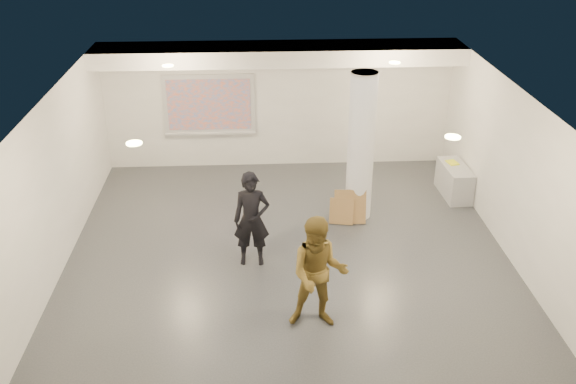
{
  "coord_description": "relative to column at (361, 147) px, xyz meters",
  "views": [
    {
      "loc": [
        -0.54,
        -9.71,
        6.23
      ],
      "look_at": [
        0.0,
        0.4,
        1.25
      ],
      "focal_mm": 40.0,
      "sensor_mm": 36.0,
      "label": 1
    }
  ],
  "objects": [
    {
      "name": "wall_right",
      "position": [
        2.5,
        -1.8,
        0.0
      ],
      "size": [
        0.01,
        9.0,
        3.0
      ],
      "primitive_type": "cube",
      "color": "silver",
      "rests_on": "floor"
    },
    {
      "name": "column",
      "position": [
        0.0,
        0.0,
        0.0
      ],
      "size": [
        0.52,
        0.52,
        3.0
      ],
      "primitive_type": "cylinder",
      "color": "white",
      "rests_on": "floor"
    },
    {
      "name": "wall_front",
      "position": [
        -1.5,
        -6.3,
        0.0
      ],
      "size": [
        8.0,
        0.01,
        3.0
      ],
      "primitive_type": "cube",
      "color": "silver",
      "rests_on": "floor"
    },
    {
      "name": "downlight_nw",
      "position": [
        -3.7,
        0.7,
        1.48
      ],
      "size": [
        0.22,
        0.22,
        0.02
      ],
      "primitive_type": "cylinder",
      "color": "#F7F18D",
      "rests_on": "ceiling"
    },
    {
      "name": "downlight_sw",
      "position": [
        -3.7,
        -3.3,
        1.48
      ],
      "size": [
        0.22,
        0.22,
        0.02
      ],
      "primitive_type": "cylinder",
      "color": "#F7F18D",
      "rests_on": "ceiling"
    },
    {
      "name": "man",
      "position": [
        -1.15,
        -3.5,
        -0.58
      ],
      "size": [
        0.95,
        0.77,
        1.84
      ],
      "primitive_type": "imported",
      "rotation": [
        0.0,
        0.0,
        -0.09
      ],
      "color": "olive",
      "rests_on": "floor"
    },
    {
      "name": "projection_screen",
      "position": [
        -3.1,
        2.65,
        0.03
      ],
      "size": [
        2.1,
        0.13,
        1.42
      ],
      "color": "silver",
      "rests_on": "wall_back"
    },
    {
      "name": "floor",
      "position": [
        -1.5,
        -1.8,
        -1.5
      ],
      "size": [
        8.0,
        9.0,
        0.01
      ],
      "primitive_type": "cube",
      "color": "#35383C",
      "rests_on": "ground"
    },
    {
      "name": "downlight_se",
      "position": [
        0.7,
        -3.3,
        1.48
      ],
      "size": [
        0.22,
        0.22,
        0.02
      ],
      "primitive_type": "cylinder",
      "color": "#F7F18D",
      "rests_on": "ceiling"
    },
    {
      "name": "downlight_ne",
      "position": [
        0.7,
        0.7,
        1.48
      ],
      "size": [
        0.22,
        0.22,
        0.02
      ],
      "primitive_type": "cylinder",
      "color": "#F7F18D",
      "rests_on": "ceiling"
    },
    {
      "name": "postit_pad",
      "position": [
        2.19,
        0.98,
        -0.81
      ],
      "size": [
        0.26,
        0.31,
        0.03
      ],
      "primitive_type": "cube",
      "rotation": [
        0.0,
        0.0,
        0.22
      ],
      "color": "#F7FF1F",
      "rests_on": "credenza"
    },
    {
      "name": "ceiling",
      "position": [
        -1.5,
        -1.8,
        1.5
      ],
      "size": [
        8.0,
        9.0,
        0.01
      ],
      "primitive_type": "cube",
      "color": "white",
      "rests_on": "floor"
    },
    {
      "name": "credenza",
      "position": [
        2.22,
        0.81,
        -1.16
      ],
      "size": [
        0.54,
        1.19,
        0.68
      ],
      "primitive_type": "cube",
      "rotation": [
        0.0,
        0.0,
        0.04
      ],
      "color": "#A0A2A6",
      "rests_on": "floor"
    },
    {
      "name": "wall_left",
      "position": [
        -5.5,
        -1.8,
        0.0
      ],
      "size": [
        0.01,
        9.0,
        3.0
      ],
      "primitive_type": "cube",
      "color": "silver",
      "rests_on": "floor"
    },
    {
      "name": "cardboard_back",
      "position": [
        -0.2,
        -0.28,
        -1.16
      ],
      "size": [
        0.64,
        0.28,
        0.68
      ],
      "primitive_type": "cube",
      "rotation": [
        -0.27,
        0.0,
        -0.07
      ],
      "color": "olive",
      "rests_on": "floor"
    },
    {
      "name": "wall_back",
      "position": [
        -1.5,
        2.7,
        0.0
      ],
      "size": [
        8.0,
        0.01,
        3.0
      ],
      "primitive_type": "cube",
      "color": "silver",
      "rests_on": "floor"
    },
    {
      "name": "soffit_band",
      "position": [
        -1.5,
        2.15,
        1.32
      ],
      "size": [
        8.0,
        1.1,
        0.36
      ],
      "primitive_type": "cube",
      "color": "white",
      "rests_on": "ceiling"
    },
    {
      "name": "cardboard_front",
      "position": [
        -0.37,
        -0.31,
        -1.24
      ],
      "size": [
        0.51,
        0.29,
        0.52
      ],
      "primitive_type": "cube",
      "rotation": [
        -0.29,
        0.0,
        -0.2
      ],
      "color": "olive",
      "rests_on": "floor"
    },
    {
      "name": "woman",
      "position": [
        -2.15,
        -1.68,
        -0.63
      ],
      "size": [
        0.64,
        0.43,
        1.74
      ],
      "primitive_type": "imported",
      "rotation": [
        0.0,
        0.0,
        -0.02
      ],
      "color": "black",
      "rests_on": "floor"
    }
  ]
}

